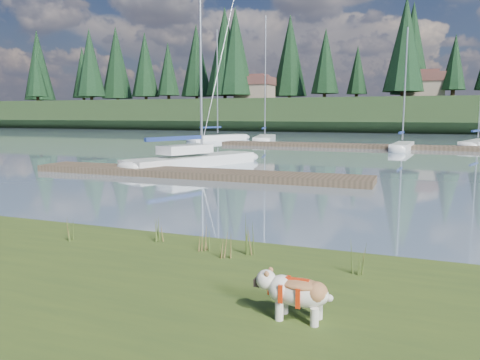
% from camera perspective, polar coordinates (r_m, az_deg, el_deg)
% --- Properties ---
extents(ground, '(200.00, 200.00, 0.00)m').
position_cam_1_polar(ground, '(40.33, 12.97, 3.88)').
color(ground, '#7F96AA').
rests_on(ground, ground).
extents(ridge, '(200.00, 20.00, 5.00)m').
position_cam_1_polar(ridge, '(83.04, 17.17, 7.52)').
color(ridge, black).
rests_on(ridge, ground).
extents(bulldog, '(0.94, 0.42, 0.57)m').
position_cam_1_polar(bulldog, '(5.83, 6.95, -13.28)').
color(bulldog, silver).
rests_on(bulldog, bank).
extents(sailboat_main, '(5.06, 9.14, 13.11)m').
position_cam_1_polar(sailboat_main, '(25.76, -4.78, 2.72)').
color(sailboat_main, white).
rests_on(sailboat_main, ground).
extents(dock_near, '(16.00, 2.00, 0.30)m').
position_cam_1_polar(dock_near, '(21.28, -5.85, 0.84)').
color(dock_near, '#4C3D2C').
rests_on(dock_near, ground).
extents(dock_far, '(26.00, 2.20, 0.30)m').
position_cam_1_polar(dock_far, '(40.10, 15.81, 3.97)').
color(dock_far, '#4C3D2C').
rests_on(dock_far, ground).
extents(sailboat_bg_0, '(4.97, 7.79, 11.52)m').
position_cam_1_polar(sailboat_bg_0, '(50.32, -2.12, 5.25)').
color(sailboat_bg_0, white).
rests_on(sailboat_bg_0, ground).
extents(sailboat_bg_1, '(3.43, 8.56, 12.48)m').
position_cam_1_polar(sailboat_bg_1, '(48.54, 3.12, 5.14)').
color(sailboat_bg_1, white).
rests_on(sailboat_bg_1, ground).
extents(sailboat_bg_2, '(1.76, 6.19, 9.38)m').
position_cam_1_polar(sailboat_bg_2, '(38.96, 19.25, 3.99)').
color(sailboat_bg_2, white).
rests_on(sailboat_bg_2, ground).
extents(sailboat_bg_3, '(3.85, 7.83, 11.41)m').
position_cam_1_polar(sailboat_bg_3, '(45.56, 27.17, 4.07)').
color(sailboat_bg_3, white).
rests_on(sailboat_bg_3, ground).
extents(weed_0, '(0.17, 0.14, 0.55)m').
position_cam_1_polar(weed_0, '(9.29, -9.72, -5.97)').
color(weed_0, '#475B23').
rests_on(weed_0, bank).
extents(weed_1, '(0.17, 0.14, 0.51)m').
position_cam_1_polar(weed_1, '(8.54, -4.38, -7.26)').
color(weed_1, '#475B23').
rests_on(weed_1, bank).
extents(weed_2, '(0.17, 0.14, 0.78)m').
position_cam_1_polar(weed_2, '(8.26, 1.29, -6.97)').
color(weed_2, '#475B23').
rests_on(weed_2, bank).
extents(weed_3, '(0.17, 0.14, 0.57)m').
position_cam_1_polar(weed_3, '(9.77, -20.01, -5.61)').
color(weed_3, '#475B23').
rests_on(weed_3, bank).
extents(weed_4, '(0.17, 0.14, 0.47)m').
position_cam_1_polar(weed_4, '(8.10, -1.79, -8.22)').
color(weed_4, '#475B23').
rests_on(weed_4, bank).
extents(weed_5, '(0.17, 0.14, 0.57)m').
position_cam_1_polar(weed_5, '(7.53, 14.15, -9.42)').
color(weed_5, '#475B23').
rests_on(weed_5, bank).
extents(mud_lip, '(60.00, 0.50, 0.14)m').
position_cam_1_polar(mud_lip, '(10.29, -12.43, -7.62)').
color(mud_lip, '#33281C').
rests_on(mud_lip, ground).
extents(conifer_0, '(5.72, 5.72, 14.15)m').
position_cam_1_polar(conifer_0, '(98.29, -17.81, 13.46)').
color(conifer_0, '#382619').
rests_on(conifer_0, ridge).
extents(conifer_1, '(4.40, 4.40, 11.30)m').
position_cam_1_polar(conifer_1, '(93.16, -8.75, 13.22)').
color(conifer_1, '#382619').
rests_on(conifer_1, ridge).
extents(conifer_2, '(6.60, 6.60, 16.05)m').
position_cam_1_polar(conifer_2, '(84.30, -0.59, 15.41)').
color(conifer_2, '#382619').
rests_on(conifer_2, ridge).
extents(conifer_3, '(4.84, 4.84, 12.25)m').
position_cam_1_polar(conifer_3, '(83.78, 10.35, 14.08)').
color(conifer_3, '#382619').
rests_on(conifer_3, ridge).
extents(conifer_4, '(6.16, 6.16, 15.10)m').
position_cam_1_polar(conifer_4, '(76.59, 19.48, 15.36)').
color(conifer_4, '#382619').
rests_on(conifer_4, ridge).
extents(house_0, '(6.30, 5.30, 4.65)m').
position_cam_1_polar(house_0, '(84.57, 1.85, 11.14)').
color(house_0, gray).
rests_on(house_0, ridge).
extents(house_1, '(6.30, 5.30, 4.65)m').
position_cam_1_polar(house_1, '(80.98, 21.53, 10.73)').
color(house_1, gray).
rests_on(house_1, ridge).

